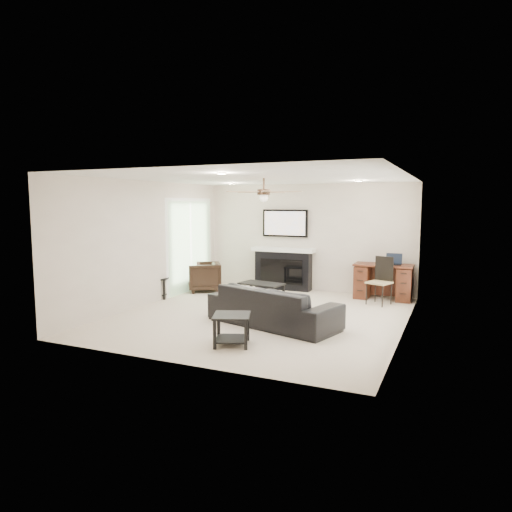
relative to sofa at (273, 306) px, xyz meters
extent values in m
plane|color=beige|center=(-0.44, 0.52, -0.33)|extent=(5.50, 5.50, 0.00)
cube|color=white|center=(-0.44, 0.52, 2.17)|extent=(5.00, 5.50, 0.04)
cube|color=beige|center=(-0.44, 3.27, 0.92)|extent=(5.00, 0.04, 2.50)
cube|color=beige|center=(-0.44, -2.23, 0.92)|extent=(5.00, 0.04, 2.50)
cube|color=beige|center=(-2.94, 0.52, 0.92)|extent=(0.04, 5.50, 2.50)
cube|color=beige|center=(2.06, 0.52, 0.92)|extent=(0.04, 5.50, 2.50)
cube|color=white|center=(2.01, 0.62, 0.90)|extent=(0.04, 5.10, 2.40)
cube|color=#93BC89|center=(-2.90, 2.07, 0.72)|extent=(0.04, 1.80, 2.10)
cylinder|color=#382619|center=(-0.44, 0.62, 1.92)|extent=(1.40, 1.40, 0.30)
imported|color=black|center=(0.00, 0.00, 0.00)|extent=(2.42, 1.48, 0.66)
imported|color=black|center=(-2.60, 2.15, 0.01)|extent=(1.03, 1.02, 0.68)
cube|color=black|center=(-0.90, 1.60, -0.13)|extent=(0.97, 0.65, 0.40)
cube|color=black|center=(-0.15, -1.25, -0.11)|extent=(0.67, 0.67, 0.45)
cube|color=black|center=(-3.15, 1.10, -0.11)|extent=(0.63, 0.63, 0.45)
cube|color=black|center=(-0.98, 3.10, 0.62)|extent=(1.52, 0.34, 1.91)
cube|color=#37170D|center=(1.38, 2.90, 0.05)|extent=(1.22, 0.56, 0.76)
cube|color=black|center=(1.38, 2.35, 0.15)|extent=(0.55, 0.56, 0.97)
cube|color=black|center=(1.58, 2.88, 0.54)|extent=(0.33, 0.24, 0.23)
camera|label=1|loc=(2.78, -7.01, 1.72)|focal=32.00mm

